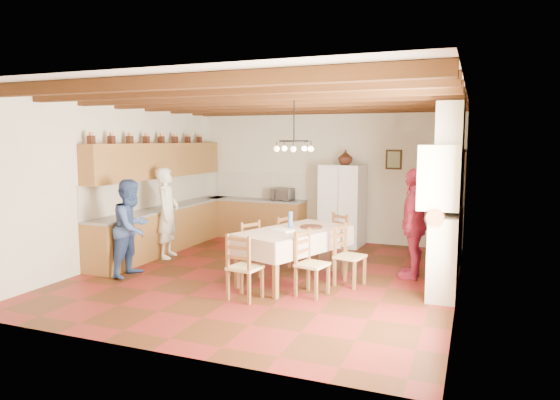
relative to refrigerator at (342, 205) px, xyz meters
The scene contains 31 objects.
floor 3.00m from the refrigerator, 101.04° to the right, with size 6.00×6.50×0.02m, color #472210.
ceiling 3.58m from the refrigerator, 101.04° to the right, with size 6.00×6.50×0.02m, color white.
wall_back 0.94m from the refrigerator, 141.32° to the left, with size 6.00×0.02×3.00m, color beige.
wall_front 6.14m from the refrigerator, 95.17° to the right, with size 6.00×0.02×3.00m, color beige.
wall_left 4.58m from the refrigerator, 141.62° to the right, with size 0.02×6.50×3.00m, color beige.
wall_right 3.79m from the refrigerator, 48.90° to the right, with size 0.02×6.50×3.00m, color beige.
ceiling_beams 3.52m from the refrigerator, 101.04° to the right, with size 6.00×6.30×0.16m, color #3C250E, non-canonical shape.
lower_cabinets_left 3.73m from the refrigerator, 151.43° to the right, with size 0.60×4.30×0.86m, color brown.
lower_cabinets_back 2.15m from the refrigerator, behind, with size 2.30×0.60×0.86m, color brown.
countertop_left 3.70m from the refrigerator, 151.43° to the right, with size 0.62×4.30×0.04m, color slate.
countertop_back 2.10m from the refrigerator, behind, with size 2.34×0.62×0.04m, color slate.
backsplash_left 3.97m from the refrigerator, 153.41° to the right, with size 0.03×4.30×0.60m, color beige.
backsplash_back 2.17m from the refrigerator, 168.81° to the left, with size 2.30×0.03×0.60m, color beige.
upper_cabinets 3.93m from the refrigerator, 152.33° to the right, with size 0.35×4.20×0.70m, color brown.
fireplace 3.44m from the refrigerator, 50.36° to the right, with size 0.56×1.60×2.80m, color beige, non-canonical shape.
wall_picture 1.46m from the refrigerator, 22.31° to the left, with size 0.34×0.03×0.42m, color #2F2412.
refrigerator is the anchor object (origin of this frame).
hutch 2.26m from the refrigerator, 11.94° to the right, with size 0.48×1.15×2.09m, color #34170F, non-canonical shape.
dining_table 2.98m from the refrigerator, 90.68° to the right, with size 1.61×2.16×0.85m.
chandelier 3.28m from the refrigerator, 90.68° to the right, with size 0.47×0.47×0.03m, color black.
chair_left_near 3.21m from the refrigerator, 106.01° to the right, with size 0.42×0.40×0.96m, color brown, non-canonical shape.
chair_left_far 2.45m from the refrigerator, 104.31° to the right, with size 0.42×0.40×0.96m, color brown, non-canonical shape.
chair_right_near 3.63m from the refrigerator, 82.50° to the right, with size 0.42×0.40×0.96m, color brown, non-canonical shape.
chair_right_far 3.03m from the refrigerator, 73.29° to the right, with size 0.42×0.40×0.96m, color brown, non-canonical shape.
chair_end_near 4.13m from the refrigerator, 95.15° to the right, with size 0.42×0.40×0.96m, color brown, non-canonical shape.
chair_end_far 1.97m from the refrigerator, 80.55° to the right, with size 0.42×0.40×0.96m, color brown, non-canonical shape.
person_man 3.69m from the refrigerator, 140.72° to the right, with size 0.64×0.42×1.75m, color white.
person_woman_blue 4.51m from the refrigerator, 126.17° to the right, with size 0.79×0.62×1.62m, color #324C86.
person_woman_red 2.68m from the refrigerator, 49.96° to the right, with size 1.06×0.44×1.81m, color #B32744.
microwave 1.45m from the refrigerator, behind, with size 0.49×0.33×0.27m, color silver.
fridge_vase 1.03m from the refrigerator, ahead, with size 0.30×0.30×0.31m, color #34170F.
Camera 1 is at (3.18, -7.54, 2.28)m, focal length 32.00 mm.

